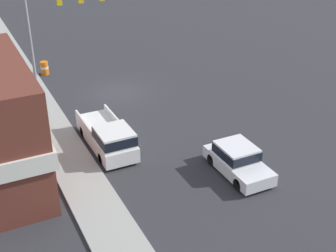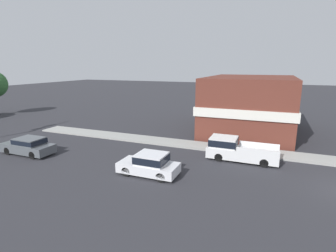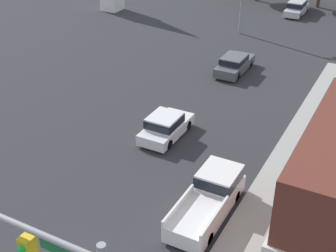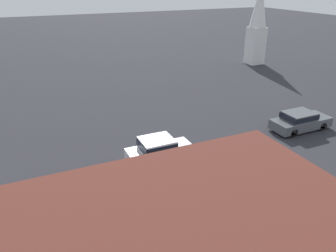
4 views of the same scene
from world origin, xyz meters
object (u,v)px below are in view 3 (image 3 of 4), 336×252
car_lead (166,126)px  pickup_truck_parked (211,196)px  car_second_ahead (235,64)px  car_distant (297,8)px

car_lead → pickup_truck_parked: (5.37, -5.21, 0.08)m
car_lead → car_second_ahead: car_lead is taller
car_distant → pickup_truck_parked: (5.08, -35.61, 0.08)m
car_lead → pickup_truck_parked: bearing=-44.1°
car_second_ahead → pickup_truck_parked: size_ratio=0.85×
car_lead → car_second_ahead: bearing=89.7°
car_distant → car_second_ahead: bearing=-90.7°
car_second_ahead → pickup_truck_parked: 17.77m
car_distant → car_second_ahead: (-0.22, -18.65, -0.05)m
car_lead → car_distant: (0.29, 30.41, 0.01)m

